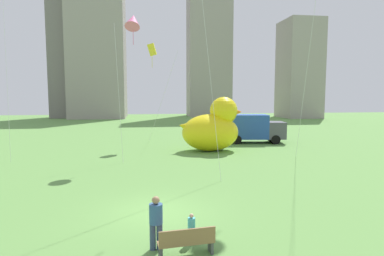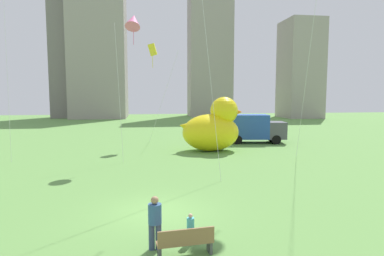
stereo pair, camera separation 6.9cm
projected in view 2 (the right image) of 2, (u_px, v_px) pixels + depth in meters
name	position (u px, v px, depth m)	size (l,w,h in m)	color
ground_plane	(157.00, 212.00, 13.66)	(140.00, 140.00, 0.00)	#609447
park_bench	(185.00, 241.00, 9.88)	(1.76, 0.64, 0.90)	olive
person_adult	(155.00, 220.00, 10.29)	(0.42, 0.42, 1.71)	#38476B
person_child	(191.00, 227.00, 10.76)	(0.24, 0.24, 1.00)	silver
giant_inflatable_duck	(213.00, 128.00, 28.46)	(5.62, 3.61, 4.66)	yellow
box_truck	(252.00, 129.00, 33.29)	(6.38, 3.11, 2.85)	#264CA5
city_skyline	(153.00, 48.00, 70.40)	(55.36, 15.68, 35.46)	gray
kite_yellow	(153.00, 50.00, 31.25)	(2.99, 2.93, 9.75)	silver
kite_pink	(133.00, 21.00, 24.09)	(2.11, 2.27, 10.96)	silver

